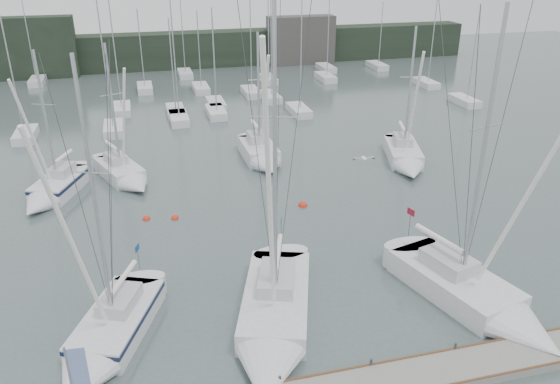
{
  "coord_description": "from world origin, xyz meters",
  "views": [
    {
      "loc": [
        -6.3,
        -20.5,
        16.67
      ],
      "look_at": [
        0.37,
        5.0,
        4.67
      ],
      "focal_mm": 35.0,
      "sensor_mm": 36.0,
      "label": 1
    }
  ],
  "objects_px": {
    "sailboat_near_left": "(104,343)",
    "sailboat_mid_a": "(52,191)",
    "sailboat_near_center": "(273,330)",
    "sailboat_near_right": "(485,304)",
    "sailboat_mid_e": "(406,159)",
    "buoy_c": "(146,219)",
    "buoy_b": "(303,206)",
    "buoy_a": "(175,219)",
    "sailboat_mid_c": "(262,156)",
    "sailboat_mid_b": "(126,176)"
  },
  "relations": [
    {
      "from": "sailboat_near_left",
      "to": "sailboat_mid_a",
      "type": "xyz_separation_m",
      "value": [
        -4.08,
        17.83,
        0.03
      ]
    },
    {
      "from": "sailboat_near_center",
      "to": "sailboat_near_right",
      "type": "xyz_separation_m",
      "value": [
        10.58,
        -0.77,
        0.04
      ]
    },
    {
      "from": "sailboat_near_right",
      "to": "sailboat_mid_e",
      "type": "height_order",
      "value": "sailboat_near_right"
    },
    {
      "from": "sailboat_mid_a",
      "to": "buoy_c",
      "type": "xyz_separation_m",
      "value": [
        6.34,
        -4.98,
        -0.58
      ]
    },
    {
      "from": "sailboat_near_right",
      "to": "sailboat_mid_a",
      "type": "relative_size",
      "value": 1.4
    },
    {
      "from": "buoy_b",
      "to": "buoy_a",
      "type": "bearing_deg",
      "value": 178.06
    },
    {
      "from": "sailboat_near_left",
      "to": "sailboat_mid_c",
      "type": "xyz_separation_m",
      "value": [
        12.03,
        20.78,
        0.07
      ]
    },
    {
      "from": "sailboat_mid_c",
      "to": "sailboat_mid_e",
      "type": "bearing_deg",
      "value": -18.18
    },
    {
      "from": "sailboat_near_center",
      "to": "sailboat_mid_b",
      "type": "height_order",
      "value": "sailboat_near_center"
    },
    {
      "from": "sailboat_mid_c",
      "to": "buoy_b",
      "type": "relative_size",
      "value": 17.72
    },
    {
      "from": "sailboat_mid_a",
      "to": "buoy_a",
      "type": "height_order",
      "value": "sailboat_mid_a"
    },
    {
      "from": "buoy_a",
      "to": "sailboat_mid_b",
      "type": "bearing_deg",
      "value": 113.58
    },
    {
      "from": "sailboat_mid_a",
      "to": "buoy_b",
      "type": "height_order",
      "value": "sailboat_mid_a"
    },
    {
      "from": "sailboat_near_right",
      "to": "sailboat_mid_e",
      "type": "xyz_separation_m",
      "value": [
        5.27,
        19.12,
        -0.03
      ]
    },
    {
      "from": "sailboat_mid_a",
      "to": "sailboat_mid_b",
      "type": "bearing_deg",
      "value": 38.73
    },
    {
      "from": "sailboat_near_center",
      "to": "buoy_c",
      "type": "distance_m",
      "value": 14.84
    },
    {
      "from": "buoy_a",
      "to": "sailboat_near_left",
      "type": "bearing_deg",
      "value": -108.28
    },
    {
      "from": "sailboat_mid_b",
      "to": "buoy_c",
      "type": "xyz_separation_m",
      "value": [
        1.21,
        -6.63,
        -0.54
      ]
    },
    {
      "from": "sailboat_near_left",
      "to": "buoy_c",
      "type": "xyz_separation_m",
      "value": [
        2.26,
        12.85,
        -0.55
      ]
    },
    {
      "from": "sailboat_mid_a",
      "to": "buoy_b",
      "type": "relative_size",
      "value": 17.45
    },
    {
      "from": "buoy_a",
      "to": "buoy_b",
      "type": "relative_size",
      "value": 0.8
    },
    {
      "from": "sailboat_near_right",
      "to": "buoy_b",
      "type": "bearing_deg",
      "value": 94.85
    },
    {
      "from": "buoy_b",
      "to": "sailboat_mid_b",
      "type": "bearing_deg",
      "value": 148.37
    },
    {
      "from": "sailboat_near_center",
      "to": "sailboat_near_right",
      "type": "distance_m",
      "value": 10.61
    },
    {
      "from": "sailboat_mid_a",
      "to": "sailboat_mid_e",
      "type": "xyz_separation_m",
      "value": [
        27.42,
        -0.51,
        -0.01
      ]
    },
    {
      "from": "sailboat_mid_b",
      "to": "sailboat_near_right",
      "type": "bearing_deg",
      "value": -72.94
    },
    {
      "from": "sailboat_near_right",
      "to": "sailboat_mid_c",
      "type": "bearing_deg",
      "value": 89.65
    },
    {
      "from": "sailboat_near_left",
      "to": "sailboat_near_right",
      "type": "xyz_separation_m",
      "value": [
        18.06,
        -1.8,
        0.05
      ]
    },
    {
      "from": "sailboat_mid_e",
      "to": "buoy_b",
      "type": "bearing_deg",
      "value": -136.65
    },
    {
      "from": "sailboat_mid_e",
      "to": "buoy_c",
      "type": "distance_m",
      "value": 21.55
    },
    {
      "from": "sailboat_mid_e",
      "to": "sailboat_near_left",
      "type": "bearing_deg",
      "value": -126.43
    },
    {
      "from": "buoy_a",
      "to": "buoy_b",
      "type": "distance_m",
      "value": 8.82
    },
    {
      "from": "sailboat_mid_c",
      "to": "sailboat_mid_a",
      "type": "bearing_deg",
      "value": -170.83
    },
    {
      "from": "sailboat_mid_c",
      "to": "buoy_a",
      "type": "relative_size",
      "value": 22.16
    },
    {
      "from": "sailboat_near_right",
      "to": "buoy_a",
      "type": "relative_size",
      "value": 30.59
    },
    {
      "from": "sailboat_mid_e",
      "to": "buoy_b",
      "type": "height_order",
      "value": "sailboat_mid_e"
    },
    {
      "from": "buoy_c",
      "to": "buoy_a",
      "type": "bearing_deg",
      "value": -11.83
    },
    {
      "from": "sailboat_mid_e",
      "to": "buoy_a",
      "type": "distance_m",
      "value": 19.83
    },
    {
      "from": "sailboat_near_center",
      "to": "sailboat_mid_e",
      "type": "bearing_deg",
      "value": 67.56
    },
    {
      "from": "sailboat_mid_e",
      "to": "buoy_a",
      "type": "xyz_separation_m",
      "value": [
        -19.22,
        -4.86,
        -0.57
      ]
    },
    {
      "from": "sailboat_near_right",
      "to": "sailboat_mid_b",
      "type": "relative_size",
      "value": 1.41
    },
    {
      "from": "sailboat_near_left",
      "to": "sailboat_mid_a",
      "type": "bearing_deg",
      "value": 125.5
    },
    {
      "from": "sailboat_mid_c",
      "to": "sailboat_near_left",
      "type": "bearing_deg",
      "value": -121.25
    },
    {
      "from": "sailboat_mid_a",
      "to": "sailboat_mid_e",
      "type": "height_order",
      "value": "sailboat_mid_e"
    },
    {
      "from": "sailboat_near_center",
      "to": "sailboat_mid_e",
      "type": "relative_size",
      "value": 1.46
    },
    {
      "from": "sailboat_near_right",
      "to": "buoy_b",
      "type": "distance_m",
      "value": 14.89
    },
    {
      "from": "sailboat_mid_a",
      "to": "sailboat_mid_c",
      "type": "height_order",
      "value": "sailboat_mid_c"
    },
    {
      "from": "sailboat_near_center",
      "to": "buoy_a",
      "type": "height_order",
      "value": "sailboat_near_center"
    },
    {
      "from": "sailboat_near_left",
      "to": "sailboat_near_center",
      "type": "relative_size",
      "value": 0.81
    },
    {
      "from": "sailboat_mid_a",
      "to": "sailboat_mid_b",
      "type": "relative_size",
      "value": 1.0
    }
  ]
}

